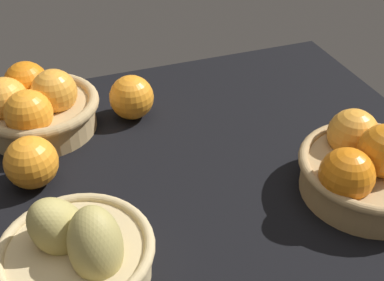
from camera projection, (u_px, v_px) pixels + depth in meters
market_tray at (204, 172)px, 85.32cm from camera, size 84.00×72.00×3.00cm
basket_near_left_pears at (77, 253)px, 63.70cm from camera, size 20.14×20.14×13.13cm
basket_near_right at (371, 165)px, 76.51cm from camera, size 22.20×22.20×12.75cm
basket_far_left at (36, 106)px, 89.81cm from camera, size 21.23×21.23×11.80cm
loose_orange_front_gap at (31, 162)px, 78.34cm from camera, size 8.40×8.40×8.40cm
loose_orange_back_gap at (132, 97)px, 93.97cm from camera, size 8.33×8.33×8.33cm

